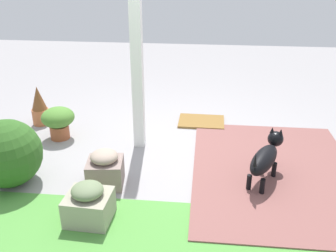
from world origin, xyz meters
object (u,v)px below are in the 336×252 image
stone_planter_far (89,204)px  terracotta_pot_broad (58,120)px  terracotta_pot_spiky (39,107)px  dog (266,157)px  porch_pillar (137,54)px  doormat (201,122)px  round_shrub (7,153)px  stone_planter_mid (105,169)px

stone_planter_far → terracotta_pot_broad: terracotta_pot_broad is taller
terracotta_pot_spiky → dog: bearing=158.1°
porch_pillar → terracotta_pot_broad: (1.08, -0.08, -0.91)m
dog → doormat: bearing=-64.9°
porch_pillar → round_shrub: 1.76m
stone_planter_mid → terracotta_pot_broad: bearing=-49.0°
doormat → dog: bearing=115.1°
porch_pillar → terracotta_pot_spiky: size_ratio=4.18×
stone_planter_far → dog: bearing=-154.1°
stone_planter_mid → terracotta_pot_spiky: terracotta_pot_spiky is taller
round_shrub → terracotta_pot_spiky: 1.53m
terracotta_pot_broad → dog: dog is taller
dog → stone_planter_mid: bearing=7.8°
dog → terracotta_pot_spiky: bearing=-21.9°
terracotta_pot_broad → dog: (-2.53, 0.78, 0.04)m
porch_pillar → terracotta_pot_broad: porch_pillar is taller
terracotta_pot_broad → stone_planter_mid: bearing=131.0°
round_shrub → terracotta_pot_spiky: bearing=-78.4°
round_shrub → dog: size_ratio=0.99×
round_shrub → terracotta_pot_broad: 1.09m
terracotta_pot_broad → terracotta_pot_spiky: terracotta_pot_spiky is taller
terracotta_pot_spiky → round_shrub: bearing=101.6°
round_shrub → terracotta_pot_spiky: (0.31, -1.49, -0.09)m
terracotta_pot_broad → dog: 2.65m
porch_pillar → stone_planter_mid: bearing=77.9°
stone_planter_mid → dog: size_ratio=0.56×
round_shrub → terracotta_pot_broad: size_ratio=1.67×
stone_planter_far → round_shrub: bearing=-26.9°
porch_pillar → terracotta_pot_broad: bearing=-4.1°
stone_planter_mid → terracotta_pot_spiky: size_ratio=0.72×
doormat → terracotta_pot_spiky: bearing=7.0°
dog → stone_planter_far: bearing=25.9°
porch_pillar → round_shrub: size_ratio=3.28×
round_shrub → terracotta_pot_broad: bearing=-96.4°
stone_planter_mid → stone_planter_far: (0.00, 0.58, -0.01)m
dog → doormat: (0.69, -1.47, -0.28)m
stone_planter_far → doormat: stone_planter_far is taller
round_shrub → stone_planter_far: bearing=153.1°
stone_planter_far → stone_planter_mid: bearing=-90.2°
porch_pillar → doormat: (-0.76, -0.76, -1.15)m
stone_planter_mid → doormat: (-0.96, -1.69, -0.17)m
stone_planter_mid → doormat: bearing=-119.6°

